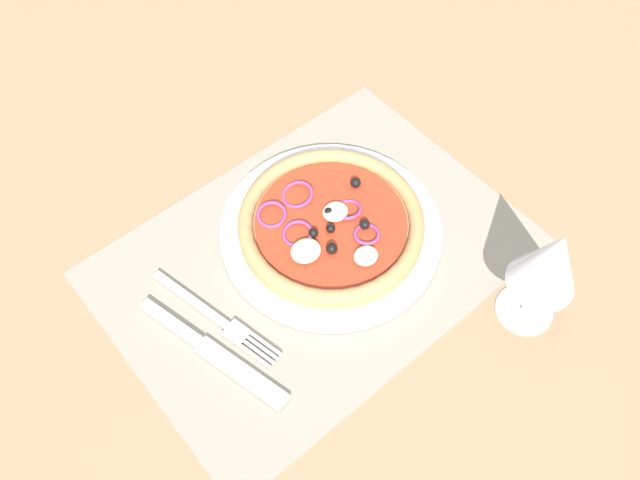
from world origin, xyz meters
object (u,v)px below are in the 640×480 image
object	(u,v)px
fork	(220,321)
wine_glass	(550,264)
pizza	(331,223)
plate	(331,231)
knife	(213,352)

from	to	relation	value
fork	wine_glass	xyz separation A→B (cm)	(-27.07, 20.72, 9.50)
fork	pizza	bearing A→B (deg)	80.75
plate	fork	world-z (taller)	plate
pizza	knife	bearing A→B (deg)	10.22
plate	wine_glass	world-z (taller)	wine_glass
knife	wine_glass	size ratio (longest dim) A/B	1.33
fork	wine_glass	world-z (taller)	wine_glass
plate	knife	distance (cm)	20.18
pizza	wine_glass	xyz separation A→B (cm)	(-10.08, 21.77, 7.46)
pizza	fork	distance (cm)	17.15
fork	knife	world-z (taller)	knife
wine_glass	pizza	bearing A→B (deg)	-65.17
pizza	wine_glass	size ratio (longest dim) A/B	1.48
knife	fork	bearing A→B (deg)	117.66
plate	knife	size ratio (longest dim) A/B	1.34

